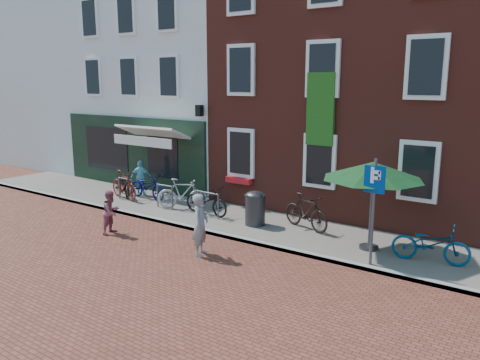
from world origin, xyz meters
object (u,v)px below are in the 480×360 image
Objects in this scene: parasol at (373,167)px; bicycle_0 at (124,183)px; bicycle_2 at (148,186)px; bicycle_4 at (206,200)px; litter_bin at (255,206)px; bicycle_6 at (431,244)px; bicycle_1 at (124,185)px; bicycle_5 at (306,212)px; parking_sign at (374,196)px; cafe_person at (141,178)px; boy at (111,212)px; woman at (200,225)px; bicycle_3 at (183,194)px.

parasol reaches higher than bicycle_0.
bicycle_2 is 3.16m from bicycle_4.
litter_bin is 0.62× the size of bicycle_6.
bicycle_1 is 1.00× the size of bicycle_5.
parking_sign reaches higher than cafe_person.
boy is 4.44m from bicycle_0.
litter_bin is at bearing -56.62° from boy.
woman is 0.92× the size of bicycle_5.
parking_sign is 10.04m from bicycle_1.
cafe_person is 0.67m from bicycle_0.
boy is at bearing -157.41° from parasol.
bicycle_0 is at bearing 77.89° from bicycle_6.
bicycle_0 is (-6.40, 3.07, -0.23)m from woman.
woman is (-3.94, -1.65, -0.99)m from parking_sign.
cafe_person is at bearing 106.15° from bicycle_5.
litter_bin is at bearing -87.26° from bicycle_4.
bicycle_3 is 8.30m from bicycle_6.
bicycle_1 is 0.97× the size of bicycle_6.
woman is 6.93m from cafe_person.
bicycle_2 is at bearing 170.48° from parking_sign.
bicycle_6 is (8.29, -0.26, -0.05)m from bicycle_3.
cafe_person is at bearing -12.67° from bicycle_0.
bicycle_2 is 1.03× the size of bicycle_3.
woman is 4.32m from bicycle_3.
bicycle_0 is 1.15m from bicycle_2.
parasol reaches higher than woman.
boy reaches higher than bicycle_5.
boy is 0.71× the size of bicycle_0.
bicycle_1 is at bearing 34.46° from boy.
bicycle_3 reaches higher than bicycle_4.
bicycle_0 is at bearing 42.50° from woman.
parking_sign is 1.42× the size of bicycle_6.
bicycle_3 is at bearing 131.70° from cafe_person.
woman reaches higher than bicycle_6.
parking_sign reaches higher than litter_bin.
bicycle_4 is (1.21, 2.95, -0.07)m from boy.
bicycle_6 is (8.40, 2.75, -0.07)m from boy.
boy is at bearing 162.13° from bicycle_4.
bicycle_0 is (-9.90, 0.36, -1.71)m from parasol.
litter_bin reaches higher than bicycle_6.
cafe_person reaches higher than litter_bin.
bicycle_5 is at bearing -84.78° from bicycle_2.
bicycle_4 is (4.28, -0.25, 0.00)m from bicycle_0.
litter_bin is 0.64× the size of bicycle_3.
litter_bin is 5.87m from cafe_person.
bicycle_0 is (-6.26, 0.30, -0.11)m from litter_bin.
bicycle_2 is 6.59m from bicycle_5.
bicycle_2 is 2.06m from bicycle_3.
cafe_person is 0.74× the size of bicycle_6.
parasol reaches higher than bicycle_4.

